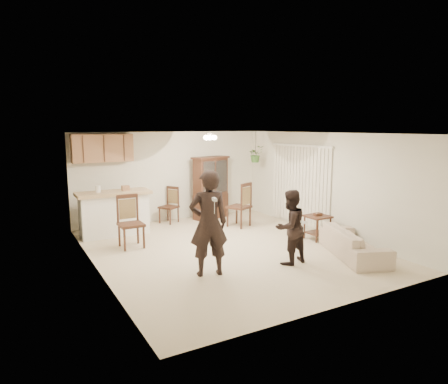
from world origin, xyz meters
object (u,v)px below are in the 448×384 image
adult (209,226)px  chair_hutch_left (169,213)px  child (290,230)px  chair_hutch_right (239,214)px  side_table (317,227)px  sofa (354,239)px  chair_bar (131,233)px  china_hutch (211,188)px

adult → chair_hutch_left: size_ratio=1.81×
child → chair_hutch_right: (0.67, 2.99, -0.34)m
side_table → sofa: bearing=-98.7°
adult → chair_bar: 2.49m
sofa → chair_hutch_left: size_ratio=1.88×
chair_bar → chair_hutch_right: size_ratio=0.97×
chair_hutch_left → adult: bearing=-42.0°
side_table → adult: bearing=-166.6°
sofa → chair_hutch_right: 3.37m
adult → chair_hutch_left: 4.18m
chair_bar → adult: bearing=-72.8°
child → chair_hutch_left: (-0.81, 4.28, -0.39)m
chair_bar → side_table: bearing=-21.4°
chair_hutch_right → sofa: bearing=77.9°
china_hutch → chair_hutch_right: size_ratio=1.51×
china_hutch → chair_bar: size_ratio=1.55×
chair_bar → chair_hutch_left: size_ratio=1.16×
child → side_table: size_ratio=2.11×
side_table → chair_hutch_right: chair_hutch_right is taller
china_hutch → chair_bar: 3.35m
child → chair_hutch_right: 3.09m
adult → china_hutch: bearing=-103.7°
china_hutch → side_table: bearing=-86.8°
sofa → adult: (-3.07, 0.52, 0.53)m
sofa → side_table: (0.20, 1.30, -0.07)m
adult → chair_hutch_right: adult is taller
child → chair_bar: child is taller
side_table → chair_hutch_right: size_ratio=0.54×
child → side_table: (1.63, 1.01, -0.38)m
sofa → chair_hutch_left: 5.09m
china_hutch → chair_bar: china_hutch is taller
child → side_table: bearing=-156.6°
sofa → chair_hutch_left: chair_hutch_left is taller
chair_bar → child: bearing=-47.4°
chair_bar → chair_hutch_right: bearing=8.0°
sofa → chair_hutch_left: bearing=48.6°
adult → side_table: adult is taller
china_hutch → side_table: size_ratio=2.80×
chair_hutch_left → sofa: bearing=-4.4°
child → chair_bar: (-2.38, 2.54, -0.35)m
chair_hutch_left → china_hutch: bearing=56.9°
adult → chair_bar: size_ratio=1.55×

